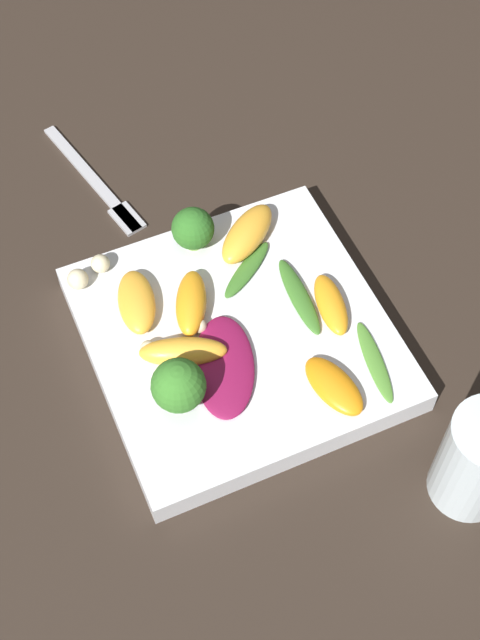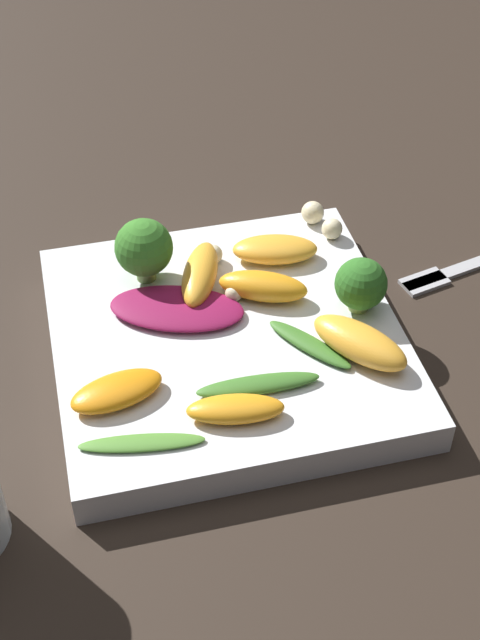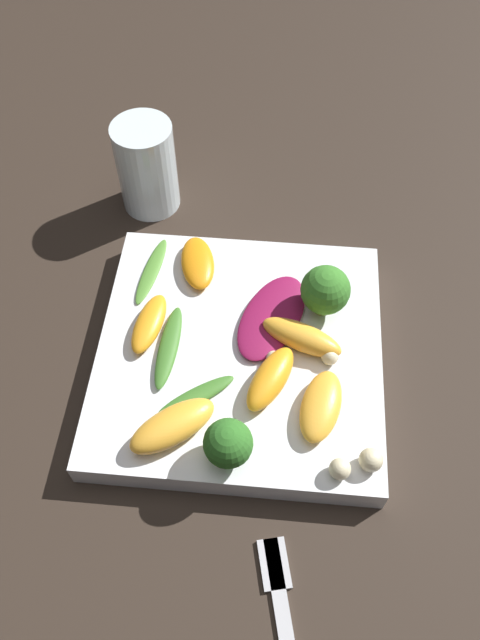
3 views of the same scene
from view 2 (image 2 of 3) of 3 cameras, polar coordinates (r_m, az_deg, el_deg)
The scene contains 19 objects.
ground_plane at distance 0.65m, azimuth -0.87°, elevation -2.24°, with size 2.40×2.40×0.00m, color #2D231C.
plate at distance 0.65m, azimuth -0.88°, elevation -1.44°, with size 0.25×0.25×0.03m.
fork at distance 0.75m, azimuth 14.58°, elevation 3.49°, with size 0.17×0.05×0.01m.
radicchio_leaf_0 at distance 0.65m, azimuth -4.07°, elevation 0.75°, with size 0.11×0.08×0.01m.
orange_segment_0 at distance 0.66m, azimuth 1.49°, elevation 2.17°, with size 0.07×0.05×0.02m.
orange_segment_1 at distance 0.69m, azimuth 2.25°, elevation 4.54°, with size 0.07×0.05×0.02m.
orange_segment_2 at distance 0.57m, azimuth -0.30°, elevation -5.72°, with size 0.07×0.03×0.01m.
orange_segment_3 at distance 0.59m, azimuth -7.89°, elevation -4.52°, with size 0.07×0.04×0.01m.
orange_segment_4 at distance 0.67m, azimuth -2.58°, elevation 2.96°, with size 0.05×0.08×0.02m.
orange_segment_5 at distance 0.62m, azimuth 7.66°, elevation -1.44°, with size 0.07×0.08×0.02m.
broccoli_floret_0 at distance 0.67m, azimuth -6.17°, elevation 4.58°, with size 0.04×0.04×0.05m.
broccoli_floret_1 at distance 0.65m, azimuth 7.72°, elevation 2.30°, with size 0.04×0.04×0.04m.
arugula_sprig_0 at distance 0.59m, azimuth 1.17°, elevation -4.16°, with size 0.08×0.02×0.01m.
arugula_sprig_1 at distance 0.57m, azimuth -6.31°, elevation -7.82°, with size 0.08×0.03×0.00m.
arugula_sprig_2 at distance 0.62m, azimuth 4.47°, elevation -1.56°, with size 0.05×0.07×0.01m.
macadamia_nut_0 at distance 0.69m, azimuth -1.74°, elevation 4.23°, with size 0.02×0.02×0.02m.
macadamia_nut_1 at distance 0.66m, azimuth -0.41°, elevation 1.72°, with size 0.01×0.01×0.01m.
macadamia_nut_2 at distance 0.73m, azimuth 4.67°, elevation 6.87°, with size 0.02×0.02×0.02m.
macadamia_nut_3 at distance 0.72m, azimuth 5.91°, elevation 5.83°, with size 0.02×0.02×0.02m.
Camera 2 is at (-0.10, -0.45, 0.46)m, focal length 50.00 mm.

